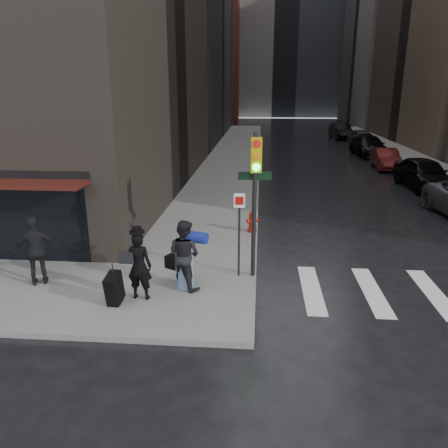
{
  "coord_description": "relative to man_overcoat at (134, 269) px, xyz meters",
  "views": [
    {
      "loc": [
        2.02,
        -9.91,
        5.21
      ],
      "look_at": [
        1.0,
        2.54,
        1.3
      ],
      "focal_mm": 35.0,
      "sensor_mm": 36.0,
      "label": 1
    }
  ],
  "objects": [
    {
      "name": "ground",
      "position": [
        0.99,
        0.25,
        -0.95
      ],
      "size": [
        140.0,
        140.0,
        0.0
      ],
      "primitive_type": "plane",
      "color": "black",
      "rests_on": "ground"
    },
    {
      "name": "bldg_left_far",
      "position": [
        -12.01,
        62.25,
        12.05
      ],
      "size": [
        22.0,
        20.0,
        26.0
      ],
      "primitive_type": "cube",
      "color": "maroon",
      "rests_on": "ground"
    },
    {
      "name": "man_overcoat",
      "position": [
        0.0,
        0.0,
        0.0
      ],
      "size": [
        1.04,
        0.94,
        1.91
      ],
      "rotation": [
        0.0,
        0.0,
        3.08
      ],
      "color": "black",
      "rests_on": "ground"
    },
    {
      "name": "traffic_light",
      "position": [
        2.87,
        1.61,
        1.76
      ],
      "size": [
        0.99,
        0.5,
        3.97
      ],
      "rotation": [
        0.0,
        0.0,
        0.12
      ],
      "color": "black",
      "rests_on": "ground"
    },
    {
      "name": "bldg_right_far",
      "position": [
        26.99,
        58.25,
        11.55
      ],
      "size": [
        22.0,
        20.0,
        25.0
      ],
      "primitive_type": "cube",
      "color": "gray",
      "rests_on": "ground"
    },
    {
      "name": "parked_car_4",
      "position": [
        12.4,
        32.23,
        -0.19
      ],
      "size": [
        2.22,
        4.63,
        1.53
      ],
      "primitive_type": "imported",
      "rotation": [
        0.0,
        0.0,
        0.1
      ],
      "color": "#403F44",
      "rests_on": "ground"
    },
    {
      "name": "parked_car_5",
      "position": [
        11.47,
        38.23,
        -0.14
      ],
      "size": [
        2.01,
        5.0,
        1.61
      ],
      "primitive_type": "imported",
      "rotation": [
        0.0,
        0.0,
        0.06
      ],
      "color": "black",
      "rests_on": "ground"
    },
    {
      "name": "parked_car_3",
      "position": [
        11.66,
        26.23,
        -0.19
      ],
      "size": [
        2.44,
        5.38,
        1.53
      ],
      "primitive_type": "imported",
      "rotation": [
        0.0,
        0.0,
        0.06
      ],
      "color": "black",
      "rests_on": "ground"
    },
    {
      "name": "sidewalk_left",
      "position": [
        0.99,
        27.25,
        -0.88
      ],
      "size": [
        4.0,
        50.0,
        0.15
      ],
      "primitive_type": "cube",
      "color": "slate",
      "rests_on": "ground"
    },
    {
      "name": "fire_hydrant",
      "position": [
        2.79,
        5.61,
        -0.46
      ],
      "size": [
        0.44,
        0.33,
        0.76
      ],
      "rotation": [
        0.0,
        0.0,
        0.43
      ],
      "color": "#991809",
      "rests_on": "ground"
    },
    {
      "name": "bldg_distant",
      "position": [
        6.99,
        78.25,
        15.05
      ],
      "size": [
        40.0,
        12.0,
        32.0
      ],
      "primitive_type": "cube",
      "color": "gray",
      "rests_on": "ground"
    },
    {
      "name": "man_greycoat",
      "position": [
        -2.81,
        0.69,
        0.14
      ],
      "size": [
        1.19,
        0.89,
        1.88
      ],
      "rotation": [
        0.0,
        0.0,
        3.58
      ],
      "color": "black",
      "rests_on": "ground"
    },
    {
      "name": "parked_car_2",
      "position": [
        11.41,
        20.23,
        -0.29
      ],
      "size": [
        1.6,
        4.09,
        1.33
      ],
      "primitive_type": "imported",
      "rotation": [
        0.0,
        0.0,
        -0.05
      ],
      "color": "#45100D",
      "rests_on": "ground"
    },
    {
      "name": "sidewalk_right",
      "position": [
        14.49,
        27.25,
        -0.88
      ],
      "size": [
        3.0,
        50.0,
        0.15
      ],
      "primitive_type": "cube",
      "color": "slate",
      "rests_on": "ground"
    },
    {
      "name": "parked_car_1",
      "position": [
        11.78,
        14.24,
        -0.13
      ],
      "size": [
        2.26,
        4.94,
        1.64
      ],
      "primitive_type": "imported",
      "rotation": [
        0.0,
        0.0,
        0.07
      ],
      "color": "black",
      "rests_on": "ground"
    },
    {
      "name": "man_jeans",
      "position": [
        1.12,
        0.76,
        0.14
      ],
      "size": [
        1.26,
        1.15,
        1.87
      ],
      "rotation": [
        0.0,
        0.0,
        2.66
      ],
      "color": "black",
      "rests_on": "ground"
    }
  ]
}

